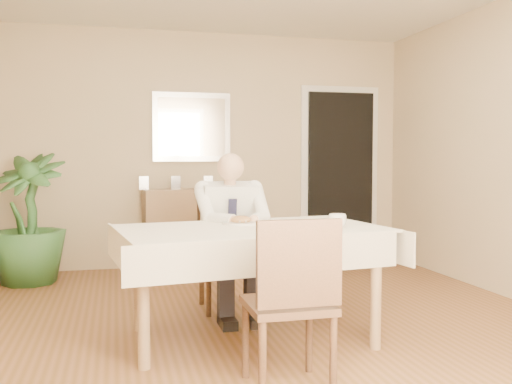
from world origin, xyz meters
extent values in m
plane|color=brown|center=(0.00, 0.00, 0.00)|extent=(5.00, 5.00, 0.00)
cube|color=#CCB08A|center=(0.00, 2.50, 1.30)|extent=(4.50, 0.02, 2.60)
cube|color=#CCB08A|center=(0.00, -2.50, 1.30)|extent=(4.50, 0.02, 2.60)
cube|color=white|center=(0.00, -2.48, 1.45)|extent=(1.34, 0.02, 1.44)
cube|color=white|center=(0.00, -2.46, 1.45)|extent=(1.18, 0.02, 1.28)
cube|color=white|center=(1.55, 2.48, 1.00)|extent=(0.96, 0.03, 2.10)
cube|color=black|center=(1.55, 2.45, 1.00)|extent=(0.80, 0.05, 1.95)
cube|color=silver|center=(-0.21, 2.48, 1.55)|extent=(0.86, 0.03, 0.76)
cube|color=white|center=(-0.21, 2.46, 1.55)|extent=(0.74, 0.02, 0.64)
cube|color=olive|center=(-0.17, -0.22, 0.72)|extent=(1.70, 1.10, 0.04)
cube|color=#F9EECD|center=(-0.17, -0.22, 0.75)|extent=(1.82, 1.21, 0.01)
cube|color=#F9EECD|center=(-0.17, -0.72, 0.64)|extent=(1.69, 0.24, 0.22)
cube|color=#F9EECD|center=(-0.17, 0.28, 0.64)|extent=(1.69, 0.24, 0.22)
cube|color=#F9EECD|center=(-1.02, -0.22, 0.64)|extent=(0.14, 0.99, 0.22)
cube|color=#F9EECD|center=(0.68, -0.22, 0.64)|extent=(0.14, 0.99, 0.22)
cylinder|color=olive|center=(-0.89, -0.59, 0.35)|extent=(0.07, 0.07, 0.70)
cylinder|color=olive|center=(0.55, -0.59, 0.35)|extent=(0.07, 0.07, 0.70)
cylinder|color=olive|center=(-0.89, 0.15, 0.35)|extent=(0.07, 0.07, 0.70)
cylinder|color=olive|center=(0.55, 0.15, 0.35)|extent=(0.07, 0.07, 0.70)
cube|color=#482A1A|center=(-0.17, 0.58, 0.45)|extent=(0.47, 0.47, 0.04)
cube|color=#482A1A|center=(-0.17, 0.78, 0.70)|extent=(0.44, 0.08, 0.44)
cylinder|color=#482A1A|center=(-0.36, 0.39, 0.21)|extent=(0.04, 0.04, 0.43)
cylinder|color=#482A1A|center=(0.01, 0.39, 0.21)|extent=(0.04, 0.04, 0.43)
cylinder|color=#482A1A|center=(-0.36, 0.77, 0.21)|extent=(0.04, 0.04, 0.43)
cylinder|color=#482A1A|center=(0.01, 0.77, 0.21)|extent=(0.04, 0.04, 0.43)
cube|color=#482A1A|center=(-0.17, -1.04, 0.44)|extent=(0.43, 0.43, 0.04)
cube|color=#482A1A|center=(-0.17, -1.23, 0.70)|extent=(0.43, 0.04, 0.43)
cylinder|color=#482A1A|center=(-0.36, -1.22, 0.21)|extent=(0.04, 0.04, 0.42)
cylinder|color=#482A1A|center=(0.01, -1.22, 0.21)|extent=(0.04, 0.04, 0.42)
cylinder|color=#482A1A|center=(-0.36, -0.85, 0.21)|extent=(0.04, 0.04, 0.42)
cylinder|color=#482A1A|center=(0.01, -0.85, 0.21)|extent=(0.04, 0.04, 0.42)
cube|color=white|center=(-0.17, 0.54, 0.75)|extent=(0.42, 0.31, 0.55)
cube|color=black|center=(-0.17, 0.41, 0.72)|extent=(0.07, 0.08, 0.36)
cylinder|color=tan|center=(-0.17, 0.49, 1.03)|extent=(0.09, 0.09, 0.08)
sphere|color=tan|center=(-0.17, 0.47, 1.14)|extent=(0.21, 0.21, 0.21)
cube|color=black|center=(-0.27, 0.34, 0.52)|extent=(0.13, 0.42, 0.13)
cube|color=black|center=(-0.07, 0.34, 0.52)|extent=(0.13, 0.42, 0.13)
cube|color=black|center=(-0.27, 0.16, 0.23)|extent=(0.11, 0.12, 0.45)
cube|color=black|center=(-0.07, 0.16, 0.23)|extent=(0.11, 0.12, 0.45)
cube|color=black|center=(-0.27, 0.10, 0.04)|extent=(0.11, 0.26, 0.07)
cube|color=black|center=(-0.07, 0.10, 0.04)|extent=(0.11, 0.26, 0.07)
cylinder|color=white|center=(-0.20, -0.03, 0.76)|extent=(0.26, 0.26, 0.02)
ellipsoid|color=brown|center=(-0.20, -0.03, 0.78)|extent=(0.14, 0.14, 0.06)
cylinder|color=silver|center=(-0.16, -0.09, 0.78)|extent=(0.01, 0.13, 0.01)
cylinder|color=silver|center=(-0.24, -0.09, 0.78)|extent=(0.01, 0.13, 0.01)
imported|color=white|center=(0.37, -0.39, 0.80)|extent=(0.14, 0.14, 0.09)
cube|color=olive|center=(-0.21, 2.32, 0.44)|extent=(1.11, 0.45, 0.87)
cube|color=silver|center=(-0.74, 2.33, 0.94)|extent=(0.10, 0.02, 0.14)
cube|color=silver|center=(-0.40, 2.39, 0.94)|extent=(0.10, 0.02, 0.14)
cube|color=silver|center=(-0.05, 2.33, 0.94)|extent=(0.10, 0.02, 0.14)
imported|color=#295426|center=(-1.86, 1.96, 0.63)|extent=(0.93, 0.93, 1.26)
camera|label=1|loc=(-1.04, -3.85, 1.21)|focal=40.00mm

